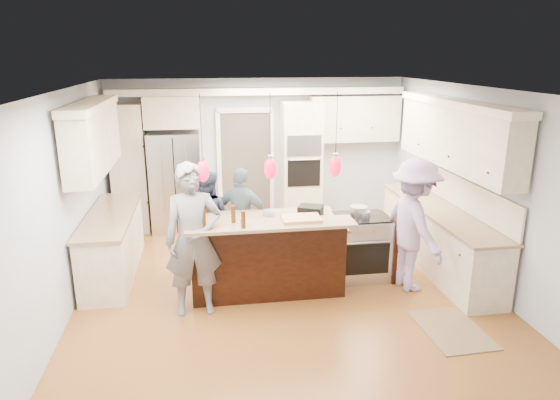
# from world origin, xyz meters

# --- Properties ---
(ground_plane) EXTENTS (6.00, 6.00, 0.00)m
(ground_plane) POSITION_xyz_m (0.00, 0.00, 0.00)
(ground_plane) COLOR #965D29
(ground_plane) RESTS_ON ground
(room_shell) EXTENTS (5.54, 6.04, 2.72)m
(room_shell) POSITION_xyz_m (0.00, 0.00, 1.82)
(room_shell) COLOR #B2BCC6
(room_shell) RESTS_ON ground
(refrigerator) EXTENTS (0.90, 0.70, 1.80)m
(refrigerator) POSITION_xyz_m (-1.55, 2.64, 0.90)
(refrigerator) COLOR #B7B7BC
(refrigerator) RESTS_ON ground
(oven_column) EXTENTS (0.72, 0.69, 2.30)m
(oven_column) POSITION_xyz_m (0.75, 2.67, 1.15)
(oven_column) COLOR beige
(oven_column) RESTS_ON ground
(back_upper_cabinets) EXTENTS (5.30, 0.61, 2.54)m
(back_upper_cabinets) POSITION_xyz_m (-0.75, 2.76, 1.67)
(back_upper_cabinets) COLOR beige
(back_upper_cabinets) RESTS_ON ground
(right_counter_run) EXTENTS (0.64, 3.10, 2.51)m
(right_counter_run) POSITION_xyz_m (2.44, 0.30, 1.06)
(right_counter_run) COLOR beige
(right_counter_run) RESTS_ON ground
(left_cabinets) EXTENTS (0.64, 2.30, 2.51)m
(left_cabinets) POSITION_xyz_m (-2.44, 0.80, 1.06)
(left_cabinets) COLOR beige
(left_cabinets) RESTS_ON ground
(kitchen_island) EXTENTS (2.10, 1.46, 1.12)m
(kitchen_island) POSITION_xyz_m (-0.25, 0.07, 0.49)
(kitchen_island) COLOR black
(kitchen_island) RESTS_ON ground
(island_range) EXTENTS (0.82, 0.71, 0.92)m
(island_range) POSITION_xyz_m (1.16, 0.15, 0.46)
(island_range) COLOR #B7B7BC
(island_range) RESTS_ON ground
(pendant_lights) EXTENTS (1.75, 0.15, 1.03)m
(pendant_lights) POSITION_xyz_m (-0.25, -0.51, 1.80)
(pendant_lights) COLOR black
(pendant_lights) RESTS_ON ground
(person_bar_end) EXTENTS (0.73, 0.51, 1.91)m
(person_bar_end) POSITION_xyz_m (-1.20, -0.54, 0.95)
(person_bar_end) COLOR slate
(person_bar_end) RESTS_ON ground
(person_far_left) EXTENTS (0.86, 0.76, 1.50)m
(person_far_left) POSITION_xyz_m (-1.04, 0.85, 0.75)
(person_far_left) COLOR #27324C
(person_far_left) RESTS_ON ground
(person_far_right) EXTENTS (0.96, 0.72, 1.52)m
(person_far_right) POSITION_xyz_m (-0.50, 0.85, 0.76)
(person_far_right) COLOR slate
(person_far_right) RESTS_ON ground
(person_range_side) EXTENTS (0.84, 1.26, 1.82)m
(person_range_side) POSITION_xyz_m (1.72, -0.31, 0.91)
(person_range_side) COLOR #A38CBD
(person_range_side) RESTS_ON ground
(floor_rug) EXTENTS (0.72, 1.02, 0.01)m
(floor_rug) POSITION_xyz_m (1.77, -1.46, 0.01)
(floor_rug) COLOR #7E6044
(floor_rug) RESTS_ON ground
(water_bottle) EXTENTS (0.09, 0.09, 0.31)m
(water_bottle) POSITION_xyz_m (-1.20, -0.50, 1.27)
(water_bottle) COLOR silver
(water_bottle) RESTS_ON kitchen_island
(beer_bottle_a) EXTENTS (0.07, 0.07, 0.26)m
(beer_bottle_a) POSITION_xyz_m (-1.07, -0.54, 1.25)
(beer_bottle_a) COLOR #46230C
(beer_bottle_a) RESTS_ON kitchen_island
(beer_bottle_b) EXTENTS (0.06, 0.06, 0.21)m
(beer_bottle_b) POSITION_xyz_m (-0.60, -0.66, 1.23)
(beer_bottle_b) COLOR #46230C
(beer_bottle_b) RESTS_ON kitchen_island
(beer_bottle_c) EXTENTS (0.07, 0.07, 0.22)m
(beer_bottle_c) POSITION_xyz_m (-0.70, -0.44, 1.23)
(beer_bottle_c) COLOR #46230C
(beer_bottle_c) RESTS_ON kitchen_island
(drink_can) EXTENTS (0.06, 0.06, 0.11)m
(drink_can) POSITION_xyz_m (-0.61, -0.61, 1.17)
(drink_can) COLOR #B7B7BC
(drink_can) RESTS_ON kitchen_island
(cutting_board) EXTENTS (0.48, 0.34, 0.04)m
(cutting_board) POSITION_xyz_m (0.14, -0.47, 1.14)
(cutting_board) COLOR tan
(cutting_board) RESTS_ON kitchen_island
(pot_large) EXTENTS (0.24, 0.24, 0.14)m
(pot_large) POSITION_xyz_m (1.10, 0.16, 0.99)
(pot_large) COLOR #B7B7BC
(pot_large) RESTS_ON island_range
(pot_small) EXTENTS (0.18, 0.18, 0.09)m
(pot_small) POSITION_xyz_m (1.14, 0.08, 0.97)
(pot_small) COLOR #B7B7BC
(pot_small) RESTS_ON island_range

